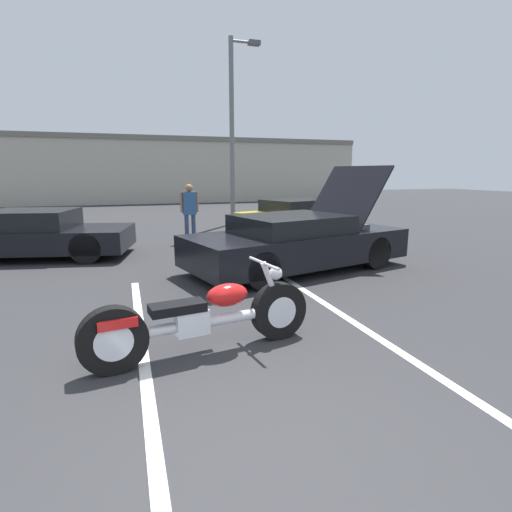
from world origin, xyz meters
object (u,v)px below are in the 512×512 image
object	(u,v)px
show_car_hood_open	(298,242)
light_pole	(234,124)
parked_car_mid_row	(39,235)
motorcycle	(203,319)
parked_car_right_row	(297,217)
spectator_near_motorcycle	(190,208)

from	to	relation	value
show_car_hood_open	light_pole	bearing A→B (deg)	69.98
show_car_hood_open	parked_car_mid_row	distance (m)	6.19
motorcycle	show_car_hood_open	xyz separation A→B (m)	(2.66, 3.37, 0.18)
motorcycle	parked_car_right_row	bearing A→B (deg)	50.87
light_pole	show_car_hood_open	bearing A→B (deg)	-95.62
motorcycle	parked_car_right_row	xyz separation A→B (m)	(4.73, 8.11, 0.14)
show_car_hood_open	parked_car_mid_row	world-z (taller)	show_car_hood_open
light_pole	spectator_near_motorcycle	distance (m)	5.34
motorcycle	parked_car_right_row	world-z (taller)	parked_car_right_row
parked_car_right_row	light_pole	bearing A→B (deg)	92.02
light_pole	motorcycle	bearing A→B (deg)	-107.00
light_pole	show_car_hood_open	xyz separation A→B (m)	(-0.77, -7.87, -3.24)
show_car_hood_open	motorcycle	bearing A→B (deg)	-142.74
parked_car_mid_row	parked_car_right_row	bearing A→B (deg)	24.83
light_pole	parked_car_mid_row	xyz separation A→B (m)	(-6.17, -4.82, -3.28)
show_car_hood_open	parked_car_mid_row	bearing A→B (deg)	136.14
parked_car_mid_row	spectator_near_motorcycle	world-z (taller)	spectator_near_motorcycle
motorcycle	spectator_near_motorcycle	distance (m)	7.48
light_pole	spectator_near_motorcycle	world-z (taller)	light_pole
motorcycle	show_car_hood_open	world-z (taller)	show_car_hood_open
parked_car_mid_row	spectator_near_motorcycle	xyz separation A→B (m)	(3.77, 0.97, 0.45)
motorcycle	spectator_near_motorcycle	xyz separation A→B (m)	(1.03, 7.39, 0.59)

